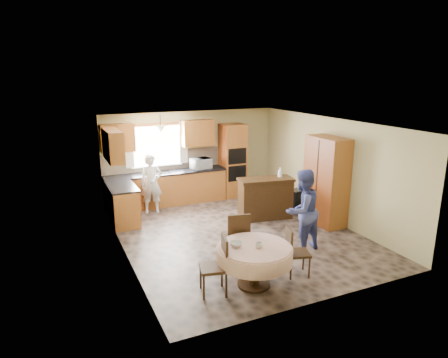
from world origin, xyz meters
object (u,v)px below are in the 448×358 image
sideboard (265,200)px  oven_tower (233,161)px  chair_back (237,236)px  dining_table (254,255)px  person_dining (302,211)px  chair_left (218,262)px  chair_right (294,249)px  person_sink (151,184)px  cupboard (326,181)px

sideboard → oven_tower: bearing=97.7°
sideboard → chair_back: bearing=-122.0°
oven_tower → dining_table: 5.20m
oven_tower → person_dining: (-0.35, -3.97, -0.21)m
chair_left → chair_right: 1.47m
person_sink → cupboard: bearing=-24.5°
person_dining → cupboard: bearing=-156.1°
chair_left → chair_back: (0.74, 0.78, 0.03)m
chair_back → person_dining: 1.48m
cupboard → dining_table: size_ratio=1.63×
chair_back → person_sink: size_ratio=0.68×
oven_tower → person_sink: oven_tower is taller
oven_tower → person_dining: size_ratio=1.25×
oven_tower → dining_table: oven_tower is taller
person_sink → person_dining: bearing=-48.5°
oven_tower → chair_left: (-2.54, -4.78, -0.52)m
cupboard → dining_table: 3.57m
chair_right → chair_left: bearing=107.4°
dining_table → chair_left: bearing=176.3°
sideboard → person_sink: size_ratio=0.88×
oven_tower → dining_table: size_ratio=1.66×
oven_tower → chair_left: bearing=-118.0°
chair_left → person_sink: bearing=-167.2°
sideboard → cupboard: bearing=-27.6°
oven_tower → chair_right: bearing=-102.6°
sideboard → dining_table: (-1.83, -2.78, 0.09)m
oven_tower → chair_right: 4.93m
chair_left → person_dining: size_ratio=0.58×
cupboard → person_dining: (-1.42, -1.07, -0.20)m
cupboard → chair_left: cupboard is taller
oven_tower → sideboard: bearing=-91.8°
oven_tower → person_sink: bearing=-170.0°
oven_tower → cupboard: oven_tower is taller
chair_back → chair_left: bearing=59.1°
sideboard → person_dining: bearing=-88.8°
dining_table → person_dining: bearing=28.9°
dining_table → person_dining: size_ratio=0.75×
chair_left → person_sink: 4.34m
person_sink → person_dining: (2.17, -3.52, 0.09)m
chair_right → person_dining: (0.72, 0.81, 0.35)m
dining_table → person_sink: (-0.63, 4.37, 0.20)m
chair_back → person_dining: bearing=-166.5°
chair_back → chair_right: (0.73, -0.79, -0.08)m
sideboard → person_sink: 2.94m
person_dining → sideboard: bearing=-111.5°
oven_tower → person_dining: oven_tower is taller
chair_left → person_dining: (2.19, 0.81, 0.31)m
person_dining → chair_back: bearing=-12.1°
oven_tower → sideboard: (-0.07, -2.04, -0.58)m
chair_left → chair_right: chair_left is taller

